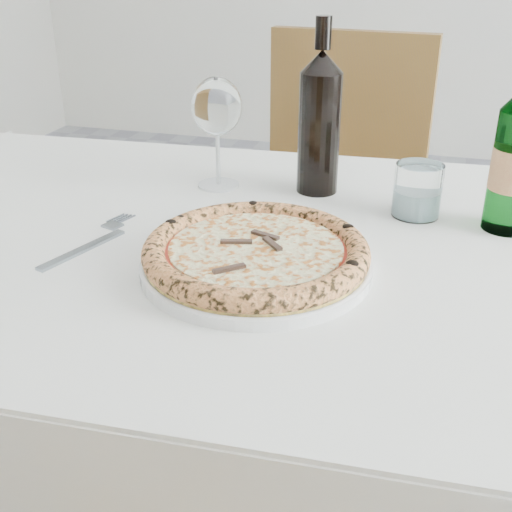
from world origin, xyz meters
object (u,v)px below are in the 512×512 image
object	(u,v)px
plate	(256,264)
wine_bottle	(320,121)
chair_far	(334,191)
wine_glass	(217,109)
dining_table	(275,296)
pizza	(256,251)
tumbler	(417,194)

from	to	relation	value
plate	wine_bottle	xyz separation A→B (m)	(0.02, 0.31, 0.11)
chair_far	wine_glass	xyz separation A→B (m)	(-0.10, -0.63, 0.35)
dining_table	pizza	bearing A→B (deg)	-90.01
dining_table	chair_far	size ratio (longest dim) A/B	1.55
plate	tumbler	bearing A→B (deg)	53.34
wine_glass	wine_bottle	bearing A→B (deg)	8.39
dining_table	wine_bottle	bearing A→B (deg)	85.54
pizza	wine_bottle	world-z (taller)	wine_bottle
wine_glass	tumbler	bearing A→B (deg)	-6.87
tumbler	dining_table	bearing A→B (deg)	-141.67
plate	pizza	xyz separation A→B (m)	(-0.00, 0.00, 0.02)
plate	wine_bottle	world-z (taller)	wine_bottle
chair_far	wine_glass	world-z (taller)	wine_glass
tumbler	chair_far	bearing A→B (deg)	108.86
chair_far	tumbler	size ratio (longest dim) A/B	11.62
dining_table	tumbler	world-z (taller)	tumbler
tumbler	wine_glass	bearing A→B (deg)	173.13
tumbler	plate	bearing A→B (deg)	-126.66
dining_table	wine_bottle	size ratio (longest dim) A/B	5.22
plate	dining_table	bearing A→B (deg)	90.00
pizza	wine_glass	bearing A→B (deg)	117.69
tumbler	wine_bottle	world-z (taller)	wine_bottle
chair_far	pizza	xyz separation A→B (m)	(0.05, -0.91, 0.25)
dining_table	wine_bottle	distance (m)	0.29
chair_far	tumbler	world-z (taller)	chair_far
pizza	plate	bearing A→B (deg)	-19.36
wine_bottle	pizza	bearing A→B (deg)	-93.01
wine_bottle	dining_table	bearing A→B (deg)	-94.46
pizza	wine_glass	world-z (taller)	wine_glass
pizza	wine_bottle	xyz separation A→B (m)	(0.02, 0.31, 0.09)
dining_table	plate	distance (m)	0.14
plate	wine_bottle	size ratio (longest dim) A/B	1.06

